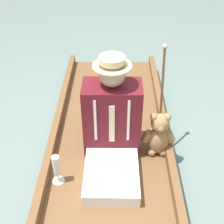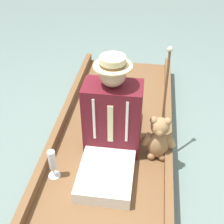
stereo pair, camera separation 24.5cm
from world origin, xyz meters
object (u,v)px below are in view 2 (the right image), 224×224
(teddy_bear, at_px, (159,139))
(wine_glass, at_px, (52,161))
(seated_person, at_px, (111,125))
(walking_cane, at_px, (165,93))

(teddy_bear, bearing_deg, wine_glass, 22.55)
(seated_person, bearing_deg, teddy_bear, -167.87)
(walking_cane, bearing_deg, wine_glass, 33.52)
(seated_person, xyz_separation_m, wine_glass, (0.41, 0.31, -0.15))
(wine_glass, relative_size, walking_cane, 0.30)
(seated_person, relative_size, walking_cane, 1.01)
(seated_person, height_order, walking_cane, seated_person)
(teddy_bear, height_order, walking_cane, walking_cane)
(wine_glass, xyz_separation_m, walking_cane, (-0.82, -0.54, 0.34))
(teddy_bear, xyz_separation_m, walking_cane, (-0.02, -0.21, 0.31))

